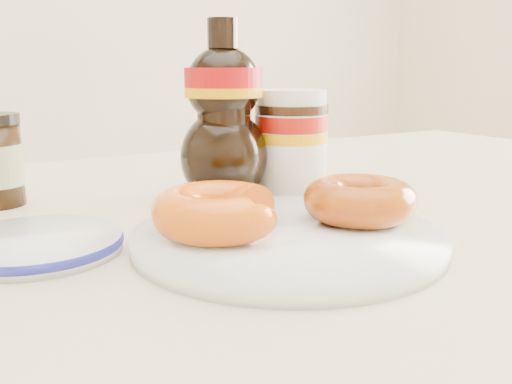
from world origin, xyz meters
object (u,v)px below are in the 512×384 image
dining_table (294,292)px  donut_whole (360,200)px  syrup_bottle (224,111)px  blue_rim_saucer (36,243)px  nutella_jar (291,138)px  donut_bitten (218,211)px  plate (288,238)px

dining_table → donut_whole: bearing=-83.9°
syrup_bottle → blue_rim_saucer: syrup_bottle is taller
dining_table → syrup_bottle: bearing=106.7°
blue_rim_saucer → nutella_jar: bearing=15.2°
donut_bitten → syrup_bottle: 0.19m
plate → nutella_jar: size_ratio=2.16×
nutella_jar → syrup_bottle: size_ratio=0.61×
dining_table → donut_bitten: size_ratio=13.46×
donut_bitten → donut_whole: 0.13m
dining_table → syrup_bottle: syrup_bottle is taller
dining_table → plate: (-0.06, -0.08, 0.09)m
blue_rim_saucer → donut_whole: bearing=-19.3°
plate → donut_bitten: bearing=157.0°
donut_bitten → nutella_jar: 0.22m
donut_whole → dining_table: bearing=96.1°
nutella_jar → syrup_bottle: 0.09m
dining_table → nutella_jar: bearing=58.7°
dining_table → nutella_jar: 0.18m
nutella_jar → blue_rim_saucer: bearing=-164.8°
plate → blue_rim_saucer: same height
nutella_jar → donut_bitten: bearing=-139.4°
blue_rim_saucer → plate: bearing=-25.8°
plate → dining_table: bearing=51.6°
plate → nutella_jar: 0.21m
donut_bitten → nutella_jar: (0.17, 0.14, 0.03)m
dining_table → nutella_jar: size_ratio=12.00×
nutella_jar → syrup_bottle: (-0.08, 0.01, 0.03)m
dining_table → syrup_bottle: (-0.03, 0.10, 0.18)m
dining_table → nutella_jar: (0.05, 0.08, 0.15)m
nutella_jar → blue_rim_saucer: (-0.29, -0.08, -0.06)m
nutella_jar → plate: bearing=-124.9°
plate → syrup_bottle: bearing=78.6°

